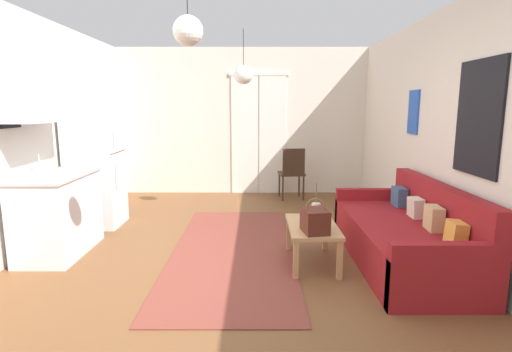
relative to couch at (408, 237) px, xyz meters
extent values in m
cube|color=brown|center=(-1.83, -0.42, -0.32)|extent=(5.11, 8.21, 0.10)
cube|color=silver|center=(-1.83, 3.43, 1.05)|extent=(4.71, 0.10, 2.63)
cube|color=white|center=(-1.77, 3.37, 0.80)|extent=(0.49, 0.02, 2.14)
cube|color=white|center=(-1.26, 3.37, 0.80)|extent=(0.49, 0.02, 2.14)
cube|color=white|center=(-1.52, 3.37, 1.90)|extent=(1.08, 0.03, 0.06)
cube|color=silver|center=(0.48, -0.42, 1.05)|extent=(0.10, 7.81, 2.63)
cube|color=black|center=(0.41, -0.35, 1.23)|extent=(0.02, 0.72, 1.03)
cube|color=blue|center=(0.41, 1.13, 1.26)|extent=(0.02, 0.30, 0.55)
cube|color=black|center=(-4.07, 0.15, 1.31)|extent=(0.02, 0.32, 0.40)
cube|color=brown|center=(-1.83, 0.32, -0.26)|extent=(1.32, 3.22, 0.01)
cube|color=maroon|center=(-0.09, 0.00, -0.06)|extent=(0.91, 2.14, 0.42)
cube|color=maroon|center=(0.30, 0.00, 0.14)|extent=(0.15, 2.14, 0.82)
cube|color=maroon|center=(-0.09, -1.02, 0.02)|extent=(0.91, 0.11, 0.57)
cube|color=maroon|center=(-0.09, 1.02, 0.02)|extent=(0.91, 0.11, 0.57)
cube|color=gold|center=(0.15, -0.65, 0.26)|extent=(0.14, 0.21, 0.21)
cube|color=tan|center=(0.14, -0.24, 0.27)|extent=(0.14, 0.24, 0.23)
cube|color=beige|center=(0.15, 0.21, 0.26)|extent=(0.13, 0.21, 0.21)
cube|color=#3D5B7F|center=(0.14, 0.69, 0.27)|extent=(0.13, 0.23, 0.23)
cube|color=tan|center=(-0.99, -0.03, 0.13)|extent=(0.49, 0.85, 0.04)
cube|color=tan|center=(-1.20, -0.42, -0.08)|extent=(0.05, 0.05, 0.38)
cube|color=tan|center=(-0.79, -0.42, -0.08)|extent=(0.05, 0.05, 0.38)
cube|color=tan|center=(-1.20, 0.35, -0.08)|extent=(0.05, 0.05, 0.38)
cube|color=tan|center=(-0.79, 0.35, -0.08)|extent=(0.05, 0.05, 0.38)
cylinder|color=beige|center=(-0.93, 0.19, 0.23)|extent=(0.09, 0.09, 0.17)
cylinder|color=#477F42|center=(-0.93, 0.19, 0.42)|extent=(0.01, 0.01, 0.22)
cube|color=#512319|center=(-1.01, -0.28, 0.26)|extent=(0.26, 0.32, 0.22)
torus|color=brown|center=(-1.01, -0.28, 0.39)|extent=(0.18, 0.01, 0.18)
cube|color=white|center=(-3.72, 1.32, 0.55)|extent=(0.63, 0.60, 1.63)
cube|color=#4C4C51|center=(-3.40, 1.32, 0.73)|extent=(0.01, 0.57, 0.01)
cylinder|color=#B7BABF|center=(-3.38, 1.16, 0.93)|extent=(0.02, 0.02, 0.23)
cylinder|color=#B7BABF|center=(-3.38, 1.16, 0.44)|extent=(0.02, 0.02, 0.36)
cube|color=silver|center=(-3.72, 0.26, 0.16)|extent=(0.56, 1.01, 0.85)
cube|color=#B7BABF|center=(-3.72, 0.26, 0.60)|extent=(0.59, 1.04, 0.03)
cube|color=#999BA0|center=(-3.72, 0.38, 0.56)|extent=(0.36, 0.40, 0.10)
cylinder|color=#B7BABF|center=(-3.94, 0.38, 0.72)|extent=(0.02, 0.02, 0.20)
cube|color=silver|center=(-3.84, 0.26, 1.45)|extent=(0.32, 0.91, 0.56)
cylinder|color=#382619|center=(-0.79, 3.08, -0.05)|extent=(0.03, 0.03, 0.43)
cylinder|color=#382619|center=(-1.15, 3.04, -0.05)|extent=(0.03, 0.03, 0.43)
cylinder|color=#382619|center=(-0.75, 2.75, -0.05)|extent=(0.03, 0.03, 0.43)
cylinder|color=#382619|center=(-1.11, 2.70, -0.05)|extent=(0.03, 0.03, 0.43)
cube|color=#382619|center=(-0.95, 2.89, 0.18)|extent=(0.46, 0.45, 0.04)
cube|color=#382619|center=(-0.93, 2.72, 0.41)|extent=(0.38, 0.07, 0.45)
sphere|color=white|center=(-2.06, -0.89, 1.87)|extent=(0.22, 0.22, 0.22)
cylinder|color=black|center=(-1.74, 1.71, 2.13)|extent=(0.01, 0.01, 0.47)
sphere|color=white|center=(-1.74, 1.71, 1.76)|extent=(0.26, 0.26, 0.26)
camera|label=1|loc=(-1.57, -3.92, 1.33)|focal=27.88mm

